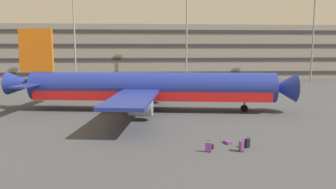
{
  "coord_description": "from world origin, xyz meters",
  "views": [
    {
      "loc": [
        1.06,
        -43.22,
        8.13
      ],
      "look_at": [
        3.93,
        -6.59,
        3.0
      ],
      "focal_mm": 35.89,
      "sensor_mm": 36.0,
      "label": 1
    }
  ],
  "objects_px": {
    "suitcase_laid_flat": "(208,147)",
    "suitcase_red": "(247,143)",
    "suitcase_small": "(241,146)",
    "suitcase_black": "(228,142)",
    "backpack_silver": "(212,146)",
    "airliner": "(148,88)"
  },
  "relations": [
    {
      "from": "suitcase_laid_flat",
      "to": "suitcase_red",
      "type": "bearing_deg",
      "value": 14.47
    },
    {
      "from": "suitcase_small",
      "to": "suitcase_black",
      "type": "bearing_deg",
      "value": 103.55
    },
    {
      "from": "suitcase_laid_flat",
      "to": "suitcase_black",
      "type": "relative_size",
      "value": 1.1
    },
    {
      "from": "suitcase_laid_flat",
      "to": "suitcase_small",
      "type": "bearing_deg",
      "value": -1.2
    },
    {
      "from": "suitcase_laid_flat",
      "to": "suitcase_red",
      "type": "relative_size",
      "value": 1.04
    },
    {
      "from": "backpack_silver",
      "to": "suitcase_black",
      "type": "bearing_deg",
      "value": 40.8
    },
    {
      "from": "airliner",
      "to": "suitcase_small",
      "type": "bearing_deg",
      "value": -68.81
    },
    {
      "from": "suitcase_black",
      "to": "backpack_silver",
      "type": "bearing_deg",
      "value": -139.2
    },
    {
      "from": "suitcase_small",
      "to": "backpack_silver",
      "type": "xyz_separation_m",
      "value": [
        -2.2,
        0.8,
        -0.22
      ]
    },
    {
      "from": "suitcase_laid_flat",
      "to": "airliner",
      "type": "bearing_deg",
      "value": 103.58
    },
    {
      "from": "suitcase_red",
      "to": "airliner",
      "type": "bearing_deg",
      "value": 114.43
    },
    {
      "from": "airliner",
      "to": "suitcase_black",
      "type": "bearing_deg",
      "value": -67.79
    },
    {
      "from": "suitcase_laid_flat",
      "to": "backpack_silver",
      "type": "distance_m",
      "value": 0.88
    },
    {
      "from": "backpack_silver",
      "to": "suitcase_small",
      "type": "bearing_deg",
      "value": -19.94
    },
    {
      "from": "suitcase_laid_flat",
      "to": "suitcase_small",
      "type": "relative_size",
      "value": 1.03
    },
    {
      "from": "airliner",
      "to": "suitcase_black",
      "type": "distance_m",
      "value": 17.29
    },
    {
      "from": "suitcase_black",
      "to": "backpack_silver",
      "type": "xyz_separation_m",
      "value": [
        -1.66,
        -1.43,
        0.11
      ]
    },
    {
      "from": "suitcase_small",
      "to": "suitcase_black",
      "type": "xyz_separation_m",
      "value": [
        -0.54,
        2.23,
        -0.33
      ]
    },
    {
      "from": "airliner",
      "to": "suitcase_laid_flat",
      "type": "bearing_deg",
      "value": -76.42
    },
    {
      "from": "airliner",
      "to": "suitcase_laid_flat",
      "type": "height_order",
      "value": "airliner"
    },
    {
      "from": "suitcase_black",
      "to": "backpack_silver",
      "type": "height_order",
      "value": "backpack_silver"
    },
    {
      "from": "suitcase_red",
      "to": "suitcase_small",
      "type": "height_order",
      "value": "suitcase_small"
    }
  ]
}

